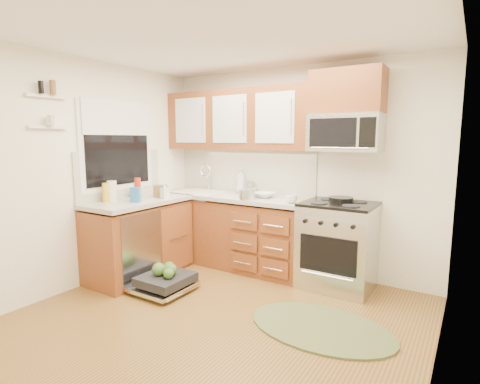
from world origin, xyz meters
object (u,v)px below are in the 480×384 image
Objects in this scene: rug at (321,327)px; paper_towel_roll at (112,191)px; microwave at (345,133)px; cup at (292,199)px; stock_pot at (247,194)px; cutting_board at (301,199)px; bowl_a at (264,195)px; sink at (199,201)px; skillet at (341,199)px; dishwasher at (163,282)px; bowl_b at (246,190)px; range at (338,245)px.

paper_towel_roll reaches higher than rug.
cup is at bearing -147.99° from microwave.
stock_pot reaches higher than cutting_board.
bowl_a is (-1.13, 1.01, 0.95)m from rug.
microwave is 0.92m from cup.
cutting_board is (-0.69, 1.11, 0.92)m from rug.
sink is 2.40× the size of bowl_a.
skillet is 0.54m from cup.
dishwasher is 2.71× the size of bowl_a.
bowl_b is (-1.28, 0.05, -0.73)m from microwave.
microwave is 2.13m from sink.
skillet is 1.33× the size of stock_pot.
skillet is at bearing 93.48° from range.
range is 1.95m from dishwasher.
stock_pot reaches higher than skillet.
skillet is 1.12× the size of paper_towel_roll.
range is at bearing -90.00° from microwave.
bowl_a is 0.92× the size of bowl_b.
dishwasher is at bearing -140.93° from microwave.
cup is (-0.48, -0.26, -0.00)m from skillet.
microwave is 0.91m from cutting_board.
cup is at bearing -159.44° from range.
range is 0.74× the size of rug.
range is at bearing -86.52° from skillet.
bowl_b is at bearing 141.67° from rug.
stock_pot reaches higher than dishwasher.
range reaches higher than sink.
dishwasher is 2.64× the size of skillet.
rug is 1.79m from bowl_a.
sink is (-1.93, -0.13, -0.90)m from microwave.
sink is at bearing -178.08° from bowl_a.
paper_towel_roll is (-2.28, -1.15, 0.57)m from range.
cup is at bearing -151.49° from skillet.
paper_towel_roll reaches higher than sink.
rug is 5.42× the size of paper_towel_roll.
cutting_board is 2.19m from paper_towel_roll.
bowl_a is (0.99, 0.03, 0.16)m from sink.
stock_pot is (0.50, 0.92, 0.88)m from dishwasher.
stock_pot reaches higher than bowl_a.
cutting_board is (-0.50, 0.00, -0.77)m from microwave.
paper_towel_roll is at bearing -142.82° from stock_pot.
range is at bearing 36.27° from dishwasher.
range reaches higher than rug.
range is at bearing -13.50° from cutting_board.
dishwasher is (-1.54, -1.13, -0.38)m from range.
paper_towel_roll is (-1.78, -1.27, 0.11)m from cutting_board.
range is 3.66× the size of cutting_board.
microwave is at bearing 29.12° from paper_towel_roll.
stock_pot is at bearing -12.67° from sink.
skillet reaches higher than bowl_a.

